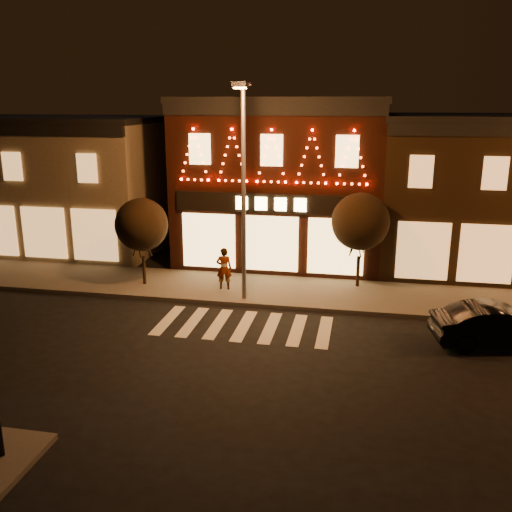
% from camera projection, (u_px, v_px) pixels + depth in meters
% --- Properties ---
extents(ground, '(120.00, 120.00, 0.00)m').
position_uv_depth(ground, '(216.00, 375.00, 17.20)').
color(ground, black).
rests_on(ground, ground).
extents(sidewalk_far, '(44.00, 4.00, 0.15)m').
position_uv_depth(sidewalk_far, '(309.00, 293.00, 24.37)').
color(sidewalk_far, '#47423D').
rests_on(sidewalk_far, ground).
extents(building_left, '(12.20, 8.28, 7.30)m').
position_uv_depth(building_left, '(58.00, 182.00, 31.87)').
color(building_left, '#706750').
rests_on(building_left, ground).
extents(building_pulp, '(10.20, 8.34, 8.30)m').
position_uv_depth(building_pulp, '(284.00, 179.00, 29.30)').
color(building_pulp, black).
rests_on(building_pulp, ground).
extents(building_right_a, '(9.20, 8.28, 7.50)m').
position_uv_depth(building_right_a, '(475.00, 192.00, 27.65)').
color(building_right_a, '#332212').
rests_on(building_right_a, ground).
extents(streetlamp_mid, '(0.65, 2.00, 8.69)m').
position_uv_depth(streetlamp_mid, '(243.00, 177.00, 21.89)').
color(streetlamp_mid, '#59595E').
rests_on(streetlamp_mid, sidewalk_far).
extents(tree_left, '(2.33, 2.33, 3.90)m').
position_uv_depth(tree_left, '(142.00, 225.00, 24.61)').
color(tree_left, black).
rests_on(tree_left, sidewalk_far).
extents(tree_right, '(2.50, 2.50, 4.19)m').
position_uv_depth(tree_right, '(360.00, 222.00, 24.25)').
color(tree_right, black).
rests_on(tree_right, sidewalk_far).
extents(dark_sedan, '(4.63, 2.33, 1.46)m').
position_uv_depth(dark_sedan, '(499.00, 326.00, 19.11)').
color(dark_sedan, black).
rests_on(dark_sedan, ground).
extents(pedestrian, '(0.73, 0.54, 1.86)m').
position_uv_depth(pedestrian, '(224.00, 268.00, 24.41)').
color(pedestrian, gray).
rests_on(pedestrian, sidewalk_far).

